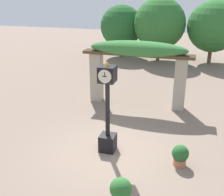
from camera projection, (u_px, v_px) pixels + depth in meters
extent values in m
plane|color=#7F6B5B|center=(109.00, 151.00, 9.51)|extent=(60.00, 60.00, 0.00)
cube|color=black|center=(108.00, 142.00, 9.48)|extent=(0.52, 0.52, 0.58)
cylinder|color=black|center=(108.00, 110.00, 9.05)|extent=(0.15, 0.15, 1.82)
cylinder|color=gold|center=(107.00, 83.00, 8.72)|extent=(0.23, 0.23, 0.04)
cube|color=black|center=(107.00, 74.00, 8.62)|extent=(0.51, 0.51, 0.51)
cylinder|color=beige|center=(105.00, 76.00, 8.38)|extent=(0.42, 0.02, 0.42)
cylinder|color=beige|center=(110.00, 72.00, 8.85)|extent=(0.42, 0.02, 0.42)
cube|color=black|center=(105.00, 77.00, 8.37)|extent=(0.15, 0.01, 0.02)
cube|color=black|center=(105.00, 75.00, 8.35)|extent=(0.02, 0.01, 0.13)
cone|color=gold|center=(107.00, 63.00, 8.50)|extent=(0.18, 0.18, 0.18)
cube|color=#A89E89|center=(97.00, 77.00, 13.53)|extent=(0.52, 0.52, 2.36)
cube|color=#A89E89|center=(180.00, 84.00, 12.48)|extent=(0.52, 0.52, 2.36)
cube|color=#4C3823|center=(136.00, 55.00, 12.33)|extent=(5.05, 0.11, 0.13)
cube|color=#4C3823|center=(137.00, 54.00, 12.48)|extent=(5.05, 0.11, 0.13)
cube|color=#4C3823|center=(138.00, 54.00, 12.63)|extent=(5.05, 0.11, 0.13)
cube|color=#4C3823|center=(139.00, 53.00, 12.79)|extent=(5.05, 0.11, 0.13)
ellipsoid|color=#387A38|center=(138.00, 49.00, 12.47)|extent=(4.43, 1.12, 0.70)
cylinder|color=#B26B4C|center=(180.00, 162.00, 8.72)|extent=(0.39, 0.39, 0.23)
sphere|color=#235B28|center=(180.00, 153.00, 8.61)|extent=(0.52, 0.52, 0.52)
sphere|color=#2D6B2D|center=(121.00, 189.00, 6.98)|extent=(0.56, 0.56, 0.56)
cylinder|color=brown|center=(121.00, 49.00, 22.91)|extent=(0.28, 0.28, 1.26)
sphere|color=#235B28|center=(121.00, 26.00, 22.27)|extent=(3.34, 3.34, 3.34)
cylinder|color=brown|center=(158.00, 51.00, 21.50)|extent=(0.28, 0.28, 1.45)
sphere|color=#2D6B2D|center=(160.00, 24.00, 20.76)|extent=(3.82, 3.82, 3.82)
cylinder|color=brown|center=(210.00, 54.00, 20.76)|extent=(0.28, 0.28, 1.40)
sphere|color=#2D6B2D|center=(213.00, 26.00, 20.05)|extent=(3.67, 3.67, 3.67)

